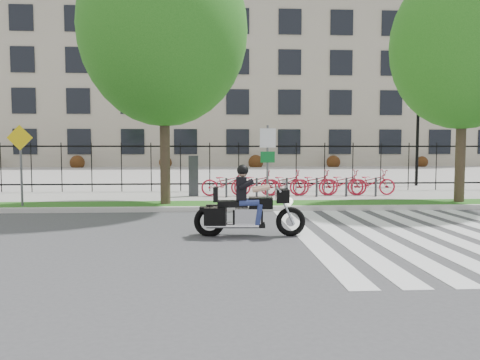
{
  "coord_description": "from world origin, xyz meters",
  "views": [
    {
      "loc": [
        0.15,
        -10.11,
        1.95
      ],
      "look_at": [
        0.9,
        3.0,
        1.04
      ],
      "focal_mm": 35.0,
      "sensor_mm": 36.0,
      "label": 1
    }
  ],
  "objects": [
    {
      "name": "motorcycle_rider",
      "position": [
        0.93,
        0.07,
        0.63
      ],
      "size": [
        2.47,
        0.75,
        1.9
      ],
      "color": "black",
      "rests_on": "ground"
    },
    {
      "name": "sign_pole_warning",
      "position": [
        -5.75,
        4.58,
        1.74
      ],
      "size": [
        0.78,
        0.09,
        2.49
      ],
      "color": "#59595B",
      "rests_on": "grass_verge"
    },
    {
      "name": "iron_fence",
      "position": [
        0.0,
        9.2,
        1.15
      ],
      "size": [
        30.0,
        0.06,
        2.0
      ],
      "primitive_type": null,
      "color": "black",
      "rests_on": "sidewalk"
    },
    {
      "name": "crosswalk_stripes",
      "position": [
        4.83,
        0.0,
        0.01
      ],
      "size": [
        5.7,
        8.0,
        0.01
      ],
      "primitive_type": null,
      "color": "silver",
      "rests_on": "ground"
    },
    {
      "name": "office_building",
      "position": [
        0.0,
        44.92,
        9.97
      ],
      "size": [
        60.0,
        21.9,
        20.15
      ],
      "color": "#A49D84",
      "rests_on": "ground"
    },
    {
      "name": "bike_share_station",
      "position": [
        3.29,
        7.2,
        0.64
      ],
      "size": [
        7.79,
        0.86,
        1.5
      ],
      "color": "#2D2D33",
      "rests_on": "sidewalk"
    },
    {
      "name": "curb",
      "position": [
        0.0,
        4.1,
        0.07
      ],
      "size": [
        60.0,
        0.2,
        0.15
      ],
      "primitive_type": "cube",
      "color": "beige",
      "rests_on": "ground"
    },
    {
      "name": "sidewalk",
      "position": [
        0.0,
        7.45,
        0.07
      ],
      "size": [
        60.0,
        3.5,
        0.15
      ],
      "primitive_type": "cube",
      "color": "#98958E",
      "rests_on": "ground"
    },
    {
      "name": "street_tree_2",
      "position": [
        8.33,
        4.95,
        5.25
      ],
      "size": [
        4.72,
        4.72,
        7.83
      ],
      "color": "#34281C",
      "rests_on": "grass_verge"
    },
    {
      "name": "plaza",
      "position": [
        0.0,
        25.0,
        0.05
      ],
      "size": [
        80.0,
        34.0,
        0.1
      ],
      "primitive_type": "cube",
      "color": "#98958E",
      "rests_on": "ground"
    },
    {
      "name": "ground",
      "position": [
        0.0,
        0.0,
        0.0
      ],
      "size": [
        120.0,
        120.0,
        0.0
      ],
      "primitive_type": "plane",
      "color": "#3E3E41",
      "rests_on": "ground"
    },
    {
      "name": "lamp_post_right",
      "position": [
        10.0,
        12.0,
        3.21
      ],
      "size": [
        1.06,
        0.7,
        4.25
      ],
      "color": "black",
      "rests_on": "ground"
    },
    {
      "name": "sign_pole_regulatory",
      "position": [
        1.86,
        4.58,
        1.74
      ],
      "size": [
        0.5,
        0.09,
        2.5
      ],
      "color": "#59595B",
      "rests_on": "grass_verge"
    },
    {
      "name": "grass_verge",
      "position": [
        0.0,
        4.95,
        0.07
      ],
      "size": [
        60.0,
        1.5,
        0.15
      ],
      "primitive_type": "cube",
      "color": "#1A5615",
      "rests_on": "ground"
    },
    {
      "name": "street_tree_1",
      "position": [
        -1.39,
        4.95,
        5.65
      ],
      "size": [
        5.29,
        5.29,
        8.55
      ],
      "color": "#34281C",
      "rests_on": "grass_verge"
    }
  ]
}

